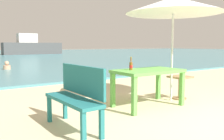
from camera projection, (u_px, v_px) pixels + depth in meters
name	position (u px, v px, depth m)	size (l,w,h in m)	color
ground_plane	(223.00, 122.00, 3.81)	(120.00, 120.00, 0.00)	beige
picnic_table_green	(148.00, 75.00, 4.72)	(1.40, 0.80, 0.76)	#60B24C
beer_bottle_amber	(131.00, 65.00, 4.62)	(0.07, 0.07, 0.26)	brown
patio_umbrella	(173.00, 5.00, 5.06)	(2.10, 2.10, 2.30)	silver
side_table_wood	(180.00, 84.00, 5.39)	(0.44, 0.44, 0.54)	#9E7A51
bench_teal_center	(77.00, 93.00, 3.45)	(0.43, 1.22, 0.95)	#237275
swimmer_person	(7.00, 66.00, 11.23)	(0.34, 0.34, 0.41)	tan
boat_ferry	(32.00, 47.00, 29.82)	(7.19, 1.96, 2.62)	#4C4C4C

